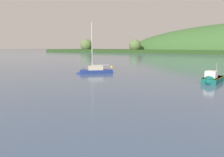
{
  "coord_description": "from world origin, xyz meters",
  "views": [
    {
      "loc": [
        20.24,
        2.41,
        5.91
      ],
      "look_at": [
        6.46,
        28.63,
        1.49
      ],
      "focal_mm": 33.52,
      "sensor_mm": 36.0,
      "label": 1
    }
  ],
  "objects": [
    {
      "name": "fishing_boat_moored",
      "position": [
        18.98,
        41.11,
        0.49
      ],
      "size": [
        3.45,
        6.56,
        3.89
      ],
      "rotation": [
        0.0,
        0.0,
        4.51
      ],
      "color": "#0F564C",
      "rests_on": "ground"
    },
    {
      "name": "mooring_buoy_far_upstream",
      "position": [
        -9.2,
        58.21,
        0.0
      ],
      "size": [
        0.73,
        0.73,
        0.81
      ],
      "color": "yellow",
      "rests_on": "ground"
    },
    {
      "name": "sailboat_near_mooring",
      "position": [
        -5.9,
        42.43,
        0.29
      ],
      "size": [
        8.02,
        7.12,
        12.57
      ],
      "rotation": [
        0.0,
        0.0,
        3.82
      ],
      "color": "navy",
      "rests_on": "ground"
    }
  ]
}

